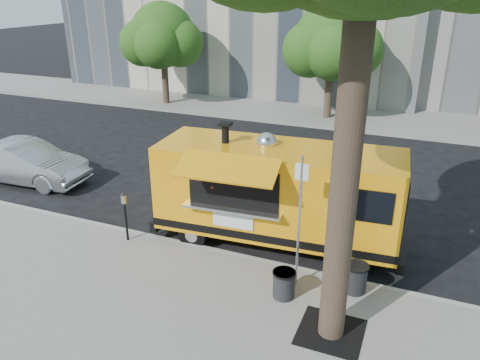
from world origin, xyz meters
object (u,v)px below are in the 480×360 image
object	(u,v)px
far_tree_a	(162,35)
sign_post	(299,215)
food_truck	(276,193)
trash_bin_right	(284,283)
far_tree_b	(332,41)
trash_bin_left	(355,277)
parking_meter	(125,211)
sedan	(26,163)

from	to	relation	value
far_tree_a	sign_post	world-z (taller)	far_tree_a
sign_post	food_truck	size ratio (longest dim) A/B	0.47
far_tree_a	trash_bin_right	bearing A→B (deg)	-51.50
far_tree_a	far_tree_b	distance (m)	9.01
far_tree_a	trash_bin_left	size ratio (longest dim) A/B	8.40
far_tree_b	parking_meter	xyz separation A→B (m)	(-2.00, -14.05, -2.85)
far_tree_b	trash_bin_left	bearing A→B (deg)	-74.90
trash_bin_left	trash_bin_right	distance (m)	1.55
trash_bin_right	trash_bin_left	bearing A→B (deg)	30.05
sign_post	far_tree_a	bearing A→B (deg)	129.83
trash_bin_left	trash_bin_right	xyz separation A→B (m)	(-1.34, -0.78, -0.02)
far_tree_a	sign_post	xyz separation A→B (m)	(11.55, -13.85, -1.93)
far_tree_a	sedan	bearing A→B (deg)	-83.09
far_tree_b	trash_bin_left	size ratio (longest dim) A/B	8.62
parking_meter	trash_bin_left	bearing A→B (deg)	0.50
far_tree_a	food_truck	size ratio (longest dim) A/B	0.83
trash_bin_left	food_truck	bearing A→B (deg)	147.34
far_tree_a	food_truck	xyz separation A→B (m)	(10.49, -12.13, -2.32)
food_truck	trash_bin_left	size ratio (longest dim) A/B	10.07
food_truck	far_tree_a	bearing A→B (deg)	126.70
food_truck	trash_bin_right	distance (m)	2.63
parking_meter	food_truck	distance (m)	3.83
sedan	far_tree_b	bearing A→B (deg)	-36.60
food_truck	parking_meter	bearing A→B (deg)	-160.58
parking_meter	trash_bin_left	size ratio (longest dim) A/B	2.09
far_tree_b	parking_meter	distance (m)	14.48
sign_post	parking_meter	xyz separation A→B (m)	(-4.55, 0.20, -0.87)
sign_post	trash_bin_left	bearing A→B (deg)	11.51
food_truck	sedan	size ratio (longest dim) A/B	1.51
trash_bin_left	trash_bin_right	size ratio (longest dim) A/B	1.06
far_tree_a	trash_bin_right	distance (m)	18.66
far_tree_a	parking_meter	distance (m)	15.59
far_tree_a	sign_post	size ratio (longest dim) A/B	1.79
parking_meter	trash_bin_right	size ratio (longest dim) A/B	2.22
far_tree_b	trash_bin_left	xyz separation A→B (m)	(3.78, -14.00, -3.34)
far_tree_b	trash_bin_left	world-z (taller)	far_tree_b
far_tree_b	sedan	distance (m)	14.41
parking_meter	sedan	size ratio (longest dim) A/B	0.31
parking_meter	food_truck	world-z (taller)	food_truck
sedan	trash_bin_right	world-z (taller)	sedan
far_tree_b	far_tree_a	bearing A→B (deg)	-177.46
food_truck	sign_post	bearing A→B (deg)	-62.36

